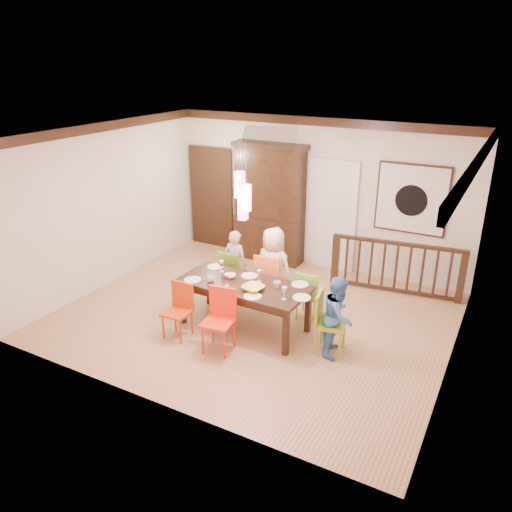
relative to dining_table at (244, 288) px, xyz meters
The scene contains 37 objects.
floor 0.77m from the dining_table, 94.14° to the left, with size 6.00×6.00×0.00m, color #A0704D.
ceiling 2.27m from the dining_table, 94.14° to the left, with size 6.00×6.00×0.00m, color white.
wall_back 3.00m from the dining_table, 90.56° to the left, with size 6.00×6.00×0.00m, color beige.
wall_left 3.15m from the dining_table, behind, with size 5.00×5.00×0.00m, color beige.
wall_right 3.10m from the dining_table, ahead, with size 5.00×5.00×0.00m, color beige.
crown_molding 2.19m from the dining_table, 94.14° to the left, with size 6.00×5.00×0.16m, color black, non-canonical shape.
panel_door 3.76m from the dining_table, 130.50° to the left, with size 1.04×0.07×2.24m, color black.
white_doorway 2.90m from the dining_table, 83.58° to the left, with size 0.97×0.05×2.22m, color silver.
painting 3.49m from the dining_table, 58.18° to the left, with size 1.25×0.06×1.25m.
pendant_cluster 1.45m from the dining_table, 32.01° to the right, with size 0.27×0.21×1.14m.
dining_table is the anchor object (origin of this frame).
chair_far_left 1.03m from the dining_table, 129.47° to the left, with size 0.41×0.41×0.90m.
chair_far_mid 0.82m from the dining_table, 86.61° to the left, with size 0.48×0.48×0.97m.
chair_far_right 1.09m from the dining_table, 44.35° to the left, with size 0.39×0.39×0.83m.
chair_near_left 1.05m from the dining_table, 134.85° to the right, with size 0.39×0.39×0.84m.
chair_near_mid 0.77m from the dining_table, 89.04° to the right, with size 0.47×0.47×0.92m.
chair_end_right 1.43m from the dining_table, ahead, with size 0.47×0.47×0.90m.
china_hutch 2.90m from the dining_table, 109.35° to the left, with size 1.51×0.46×2.39m.
balustrade 2.93m from the dining_table, 53.36° to the left, with size 2.30×0.35×0.96m.
person_far_left 1.13m from the dining_table, 127.08° to the left, with size 0.44×0.29×1.20m, color #FFC2D4.
person_far_mid 0.86m from the dining_table, 85.48° to the left, with size 0.68×0.44×1.38m, color beige.
person_end_right 1.51m from the dining_table, ahead, with size 0.57×0.44×1.16m, color #457EC1.
serving_bowl 0.32m from the dining_table, 31.98° to the right, with size 0.31×0.31×0.08m, color yellow.
small_bowl 0.31m from the dining_table, 166.21° to the left, with size 0.19×0.19×0.06m, color white.
cup_left 0.52m from the dining_table, 157.57° to the right, with size 0.13×0.13×0.10m, color silver.
cup_right 0.54m from the dining_table, 10.54° to the left, with size 0.11×0.11×0.10m, color silver.
plate_far_left 0.78m from the dining_table, 156.63° to the left, with size 0.26×0.26×0.01m, color white.
plate_far_mid 0.28m from the dining_table, 100.85° to the left, with size 0.26×0.26×0.01m, color white.
plate_far_right 0.85m from the dining_table, 24.58° to the left, with size 0.26×0.26×0.01m, color white.
plate_near_left 0.80m from the dining_table, 159.19° to the right, with size 0.26×0.26×0.01m, color white.
plate_near_mid 0.49m from the dining_table, 44.70° to the right, with size 0.26×0.26×0.01m, color white.
plate_end_right 0.98m from the dining_table, ahead, with size 0.26×0.26×0.01m, color white.
wine_glass_a 0.59m from the dining_table, 158.71° to the left, with size 0.08×0.08×0.19m, color #590C19, non-canonical shape.
wine_glass_b 0.30m from the dining_table, 41.08° to the left, with size 0.08×0.08×0.19m, color silver, non-canonical shape.
wine_glass_c 0.32m from the dining_table, 130.82° to the right, with size 0.08×0.08×0.19m, color #590C19, non-canonical shape.
wine_glass_d 0.81m from the dining_table, 14.03° to the right, with size 0.08×0.08×0.19m, color silver, non-canonical shape.
napkin 0.42m from the dining_table, 94.79° to the right, with size 0.18×0.14×0.01m, color #D83359.
Camera 1 is at (3.46, -6.30, 3.96)m, focal length 35.00 mm.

